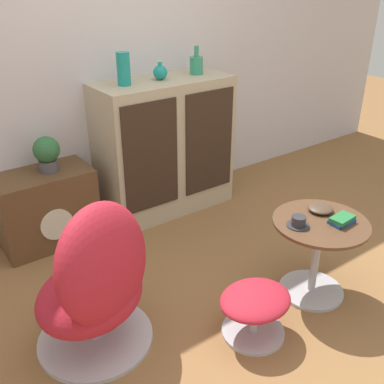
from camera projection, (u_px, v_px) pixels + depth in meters
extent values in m
plane|color=olive|center=(237.00, 311.00, 2.53)|extent=(12.00, 12.00, 0.00)
cube|color=silver|center=(97.00, 39.00, 3.06)|extent=(6.40, 0.06, 2.60)
cube|color=tan|center=(164.00, 147.00, 3.42)|extent=(1.02, 0.45, 1.02)
cube|color=#332319|center=(151.00, 157.00, 3.10)|extent=(0.43, 0.01, 0.78)
cube|color=#332319|center=(209.00, 142.00, 3.36)|extent=(0.43, 0.01, 0.78)
cube|color=brown|center=(46.00, 208.00, 3.07)|extent=(0.64, 0.36, 0.52)
cylinder|color=beige|center=(57.00, 224.00, 2.95)|extent=(0.22, 0.01, 0.22)
cylinder|color=#B7B7BC|center=(96.00, 337.00, 2.33)|extent=(0.59, 0.59, 0.02)
cylinder|color=#B7B7BC|center=(95.00, 326.00, 2.30)|extent=(0.06, 0.06, 0.13)
ellipsoid|color=#B21E2D|center=(91.00, 295.00, 2.21)|extent=(0.73, 0.69, 0.27)
ellipsoid|color=#B21E2D|center=(104.00, 263.00, 2.06)|extent=(0.67, 0.57, 0.61)
cylinder|color=#B7B7BC|center=(253.00, 331.00, 2.38)|extent=(0.33, 0.33, 0.02)
cylinder|color=#B7B7BC|center=(254.00, 318.00, 2.34)|extent=(0.04, 0.04, 0.16)
ellipsoid|color=#B21E2D|center=(255.00, 300.00, 2.28)|extent=(0.39, 0.33, 0.09)
cylinder|color=#B7B7BC|center=(311.00, 290.00, 2.68)|extent=(0.38, 0.38, 0.02)
cylinder|color=#B7B7BC|center=(316.00, 258.00, 2.57)|extent=(0.04, 0.04, 0.45)
cylinder|color=brown|center=(321.00, 223.00, 2.47)|extent=(0.53, 0.53, 0.02)
cylinder|color=teal|center=(124.00, 69.00, 2.98)|extent=(0.09, 0.09, 0.22)
ellipsoid|color=teal|center=(160.00, 72.00, 3.16)|extent=(0.10, 0.10, 0.10)
cylinder|color=teal|center=(160.00, 64.00, 3.13)|extent=(0.03, 0.03, 0.03)
cylinder|color=#2D8E6B|center=(196.00, 66.00, 3.32)|extent=(0.10, 0.10, 0.13)
cylinder|color=#2D8E6B|center=(196.00, 51.00, 3.27)|extent=(0.03, 0.03, 0.08)
cylinder|color=#4C4C51|center=(49.00, 165.00, 2.97)|extent=(0.12, 0.12, 0.08)
sphere|color=#2D6638|center=(46.00, 150.00, 2.91)|extent=(0.17, 0.17, 0.17)
cylinder|color=#2D2D33|center=(298.00, 225.00, 2.42)|extent=(0.13, 0.13, 0.01)
cylinder|color=#2D2D33|center=(299.00, 221.00, 2.41)|extent=(0.08, 0.08, 0.06)
cube|color=#1E478C|center=(342.00, 222.00, 2.44)|extent=(0.14, 0.09, 0.02)
cube|color=#237038|center=(342.00, 218.00, 2.43)|extent=(0.14, 0.10, 0.02)
ellipsoid|color=#4C3828|center=(321.00, 208.00, 2.56)|extent=(0.14, 0.14, 0.04)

